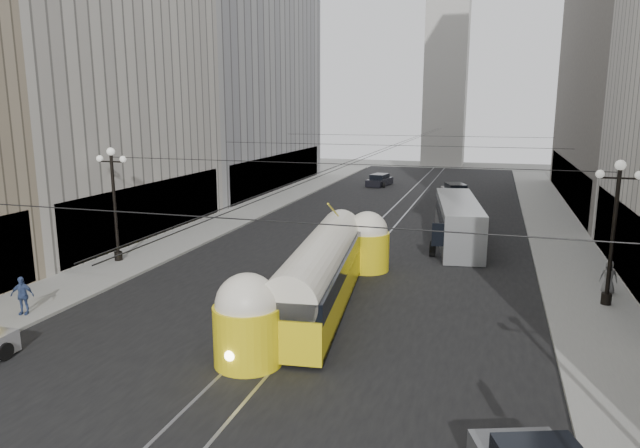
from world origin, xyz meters
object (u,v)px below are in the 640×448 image
Objects in this scene: city_bus at (458,220)px; pedestrian_sidewalk_left at (22,295)px; pedestrian_sidewalk_right at (609,277)px; streetcar at (321,272)px.

pedestrian_sidewalk_left is (-16.57, -18.79, -0.59)m from city_bus.
pedestrian_sidewalk_right is 0.96× the size of pedestrian_sidewalk_left.
streetcar is 1.31× the size of city_bus.
city_bus is (5.00, 13.86, -0.05)m from streetcar.
streetcar reaches higher than pedestrian_sidewalk_right.
city_bus is at bearing -43.96° from pedestrian_sidewalk_right.
streetcar reaches higher than city_bus.
city_bus is 11.39m from pedestrian_sidewalk_right.
city_bus reaches higher than pedestrian_sidewalk_left.
streetcar is at bearing -109.83° from city_bus.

